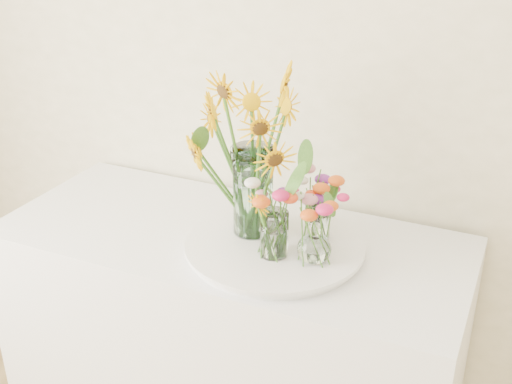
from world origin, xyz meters
TOP-DOWN VIEW (x-y plane):
  - counter at (-0.45, 1.93)m, footprint 1.40×0.60m
  - tray at (-0.29, 1.89)m, footprint 0.48×0.48m
  - mason_jar at (-0.38, 1.93)m, footprint 0.13×0.13m
  - sunflower_bouquet at (-0.38, 1.93)m, footprint 0.74×0.74m
  - small_vase_a at (-0.27, 1.83)m, footprint 0.10×0.10m
  - wildflower_posy_a at (-0.27, 1.83)m, footprint 0.18×0.18m
  - small_vase_b at (-0.16, 1.85)m, footprint 0.10×0.10m
  - wildflower_posy_b at (-0.16, 1.85)m, footprint 0.20×0.20m
  - small_vase_c at (-0.20, 1.97)m, footprint 0.09×0.09m
  - wildflower_posy_c at (-0.20, 1.97)m, footprint 0.18×0.18m

SIDE VIEW (x-z plane):
  - counter at x=-0.45m, z-range 0.00..0.90m
  - tray at x=-0.29m, z-range 0.90..0.92m
  - small_vase_c at x=-0.20m, z-range 0.93..1.05m
  - small_vase_b at x=-0.16m, z-range 0.93..1.06m
  - small_vase_a at x=-0.27m, z-range 0.93..1.06m
  - wildflower_posy_c at x=-0.20m, z-range 0.93..1.14m
  - wildflower_posy_b at x=-0.16m, z-range 0.93..1.15m
  - wildflower_posy_a at x=-0.27m, z-range 0.93..1.15m
  - mason_jar at x=-0.38m, z-range 0.93..1.19m
  - sunflower_bouquet at x=-0.38m, z-range 0.92..1.43m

